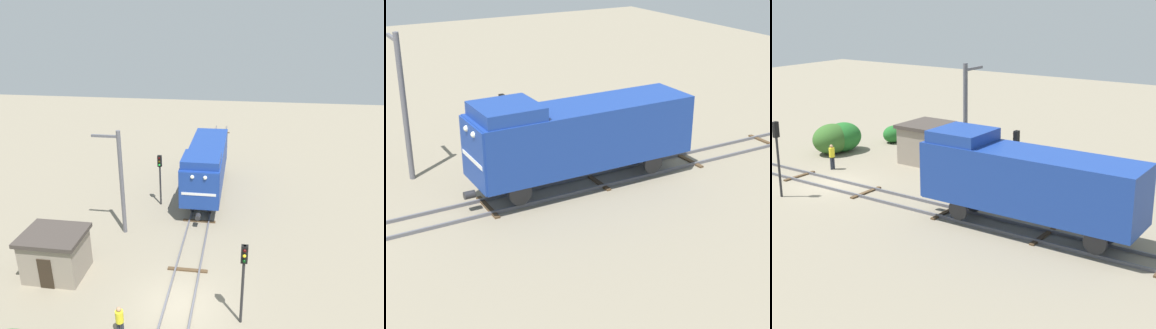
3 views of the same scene
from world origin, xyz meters
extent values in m
plane|color=gray|center=(0.00, 0.00, 0.00)|extent=(104.70, 104.70, 0.00)
cube|color=#595960|center=(-0.72, 0.00, 0.08)|extent=(0.10, 69.80, 0.16)
cube|color=#595960|center=(0.72, 0.00, 0.08)|extent=(0.10, 69.80, 0.16)
cube|color=#4C3823|center=(0.00, -2.91, 0.04)|extent=(2.40, 0.24, 0.09)
cube|color=#4C3823|center=(0.00, 2.91, 0.04)|extent=(2.40, 0.24, 0.09)
cube|color=#4C3823|center=(0.00, 8.73, 0.04)|extent=(2.40, 0.24, 0.09)
cube|color=#4C3823|center=(0.00, 14.54, 0.04)|extent=(2.40, 0.24, 0.09)
cube|color=navy|center=(0.00, 13.76, 2.71)|extent=(2.90, 11.00, 2.90)
cube|color=navy|center=(0.00, 9.86, 4.46)|extent=(2.75, 2.80, 0.60)
cube|color=navy|center=(0.00, 8.21, 2.71)|extent=(2.84, 0.10, 2.84)
cube|color=white|center=(0.00, 8.17, 2.51)|extent=(2.46, 0.06, 0.20)
sphere|color=white|center=(-0.45, 8.16, 3.81)|extent=(0.28, 0.28, 0.28)
sphere|color=white|center=(0.45, 8.16, 3.81)|extent=(0.28, 0.28, 0.28)
cylinder|color=#262628|center=(0.00, 7.91, 0.86)|extent=(0.36, 0.50, 0.36)
cylinder|color=#262628|center=(-0.72, 10.06, 0.71)|extent=(0.18, 1.10, 1.10)
cylinder|color=#262628|center=(0.72, 10.06, 0.71)|extent=(0.18, 1.10, 1.10)
cylinder|color=#262628|center=(-0.72, 17.46, 0.71)|extent=(0.18, 1.10, 1.10)
cylinder|color=#262628|center=(0.72, 17.46, 0.71)|extent=(0.18, 1.10, 1.10)
cylinder|color=#262628|center=(3.20, -0.74, 2.22)|extent=(0.14, 0.14, 4.44)
cube|color=black|center=(3.20, -0.74, 3.99)|extent=(0.32, 0.24, 0.90)
sphere|color=#390606|center=(3.20, -0.88, 4.26)|extent=(0.16, 0.16, 0.16)
sphere|color=yellow|center=(3.20, -0.88, 3.98)|extent=(0.16, 0.16, 0.16)
sphere|color=black|center=(3.20, -0.88, 3.70)|extent=(0.16, 0.16, 0.16)
cylinder|color=#262628|center=(-3.40, 11.06, 2.10)|extent=(0.14, 0.14, 4.19)
cube|color=black|center=(-3.40, 11.06, 3.74)|extent=(0.32, 0.24, 0.90)
sphere|color=#390606|center=(-3.40, 10.92, 4.01)|extent=(0.16, 0.16, 0.16)
sphere|color=#3C3306|center=(-3.40, 10.92, 3.73)|extent=(0.16, 0.16, 0.16)
sphere|color=green|center=(-3.40, 10.92, 3.45)|extent=(0.16, 0.16, 0.16)
cylinder|color=#262B38|center=(-2.50, -2.39, 0.42)|extent=(0.15, 0.15, 0.85)
cylinder|color=#262B38|center=(-2.30, -2.39, 0.42)|extent=(0.15, 0.15, 0.85)
cylinder|color=yellow|center=(-2.40, -2.39, 1.16)|extent=(0.38, 0.38, 0.62)
sphere|color=tan|center=(-2.40, -2.39, 1.58)|extent=(0.23, 0.23, 0.23)
cylinder|color=#595960|center=(-5.00, 6.61, 3.70)|extent=(0.28, 0.28, 7.40)
cube|color=#595960|center=(-5.90, 6.61, 7.00)|extent=(1.80, 0.16, 0.16)
cube|color=gray|center=(-7.50, 1.61, 1.25)|extent=(3.20, 2.60, 2.50)
cube|color=#3F3833|center=(-7.50, 1.61, 2.62)|extent=(3.50, 2.90, 0.24)
cube|color=#2D2319|center=(-7.50, 0.29, 0.95)|extent=(0.80, 0.06, 1.90)
ellipsoid|color=#216326|center=(-10.39, -3.90, 0.67)|extent=(1.84, 1.51, 1.34)
ellipsoid|color=#346126|center=(-5.30, -5.44, 1.10)|extent=(3.02, 2.47, 2.20)
ellipsoid|color=#226626|center=(-6.20, -5.22, 1.08)|extent=(2.98, 2.44, 2.17)
camera|label=1|loc=(2.80, -15.35, 14.06)|focal=35.00mm
camera|label=2|loc=(22.94, 0.50, 12.22)|focal=55.00mm
camera|label=3|loc=(23.90, 26.19, 11.33)|focal=55.00mm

